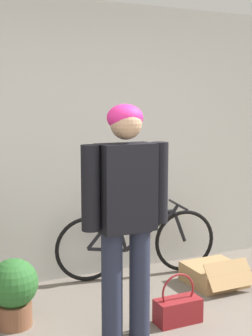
% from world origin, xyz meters
% --- Properties ---
extents(wall_back, '(8.00, 0.07, 2.60)m').
position_xyz_m(wall_back, '(0.00, 2.49, 1.30)').
color(wall_back, silver).
rests_on(wall_back, ground_plane).
extents(person, '(0.64, 0.24, 1.66)m').
position_xyz_m(person, '(0.01, 1.15, 0.98)').
color(person, '#23283D').
rests_on(person, ground_plane).
extents(bicycle, '(1.58, 0.46, 0.69)m').
position_xyz_m(bicycle, '(0.63, 2.22, 0.34)').
color(bicycle, black).
rests_on(bicycle, ground_plane).
extents(handbag, '(0.35, 0.17, 0.39)m').
position_xyz_m(handbag, '(0.48, 1.21, 0.11)').
color(handbag, maroon).
rests_on(handbag, ground_plane).
extents(cardboard_box, '(0.49, 0.55, 0.27)m').
position_xyz_m(cardboard_box, '(1.19, 1.74, 0.09)').
color(cardboard_box, tan).
rests_on(cardboard_box, ground_plane).
extents(potted_plant, '(0.37, 0.37, 0.52)m').
position_xyz_m(potted_plant, '(-0.67, 1.68, 0.29)').
color(potted_plant, brown).
rests_on(potted_plant, ground_plane).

